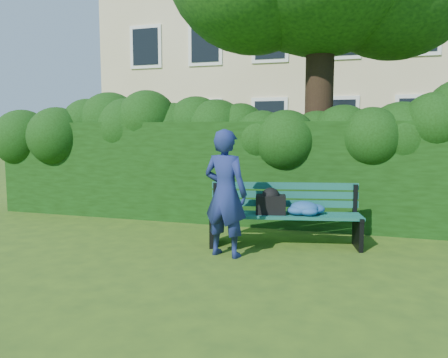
% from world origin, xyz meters
% --- Properties ---
extents(ground, '(80.00, 80.00, 0.00)m').
position_xyz_m(ground, '(0.00, 0.00, 0.00)').
color(ground, '#324F18').
rests_on(ground, ground).
extents(apartment_building, '(16.00, 8.08, 12.00)m').
position_xyz_m(apartment_building, '(-0.00, 13.99, 6.00)').
color(apartment_building, tan).
rests_on(apartment_building, ground).
extents(hedge, '(10.00, 1.00, 1.80)m').
position_xyz_m(hedge, '(0.00, 2.20, 0.90)').
color(hedge, black).
rests_on(hedge, ground).
extents(park_bench, '(2.21, 0.98, 0.89)m').
position_xyz_m(park_bench, '(0.90, 0.71, 0.51)').
color(park_bench, '#0D443A').
rests_on(park_bench, ground).
extents(man_reading, '(0.68, 0.52, 1.67)m').
position_xyz_m(man_reading, '(0.21, -0.03, 0.84)').
color(man_reading, navy).
rests_on(man_reading, ground).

